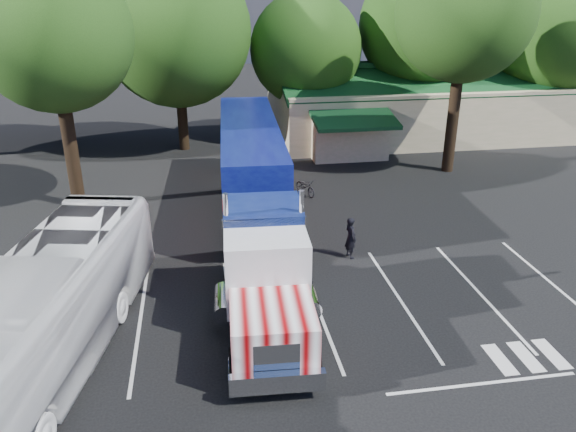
{
  "coord_description": "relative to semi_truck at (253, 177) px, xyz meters",
  "views": [
    {
      "loc": [
        -3.92,
        -23.42,
        11.15
      ],
      "look_at": [
        -0.44,
        -1.96,
        2.0
      ],
      "focal_mm": 35.0,
      "sensor_mm": 36.0,
      "label": 1
    }
  ],
  "objects": [
    {
      "name": "ground",
      "position": [
        1.55,
        -1.38,
        -2.66
      ],
      "size": [
        120.0,
        120.0,
        0.0
      ],
      "primitive_type": "plane",
      "color": "black",
      "rests_on": "ground"
    },
    {
      "name": "event_hall",
      "position": [
        15.29,
        16.43,
        -0.45
      ],
      "size": [
        24.2,
        14.12,
        5.55
      ],
      "color": "beige",
      "rests_on": "ground"
    },
    {
      "name": "tree_row_b",
      "position": [
        -11.45,
        16.42,
        4.47
      ],
      "size": [
        8.4,
        8.4,
        11.35
      ],
      "color": "black",
      "rests_on": "ground"
    },
    {
      "name": "tree_row_c",
      "position": [
        -3.45,
        14.82,
        5.37
      ],
      "size": [
        10.0,
        10.0,
        13.05
      ],
      "color": "black",
      "rests_on": "ground"
    },
    {
      "name": "tree_row_d",
      "position": [
        5.55,
        16.12,
        3.92
      ],
      "size": [
        8.0,
        8.0,
        10.6
      ],
      "color": "black",
      "rests_on": "ground"
    },
    {
      "name": "tree_row_e",
      "position": [
        14.55,
        16.62,
        5.42
      ],
      "size": [
        9.6,
        9.6,
        12.9
      ],
      "color": "black",
      "rests_on": "ground"
    },
    {
      "name": "tree_row_f",
      "position": [
        24.55,
        15.42,
        5.13
      ],
      "size": [
        10.4,
        10.4,
        13.0
      ],
      "color": "black",
      "rests_on": "ground"
    },
    {
      "name": "tree_near_left",
      "position": [
        -8.95,
        4.62,
        6.15
      ],
      "size": [
        7.6,
        7.6,
        12.65
      ],
      "color": "black",
      "rests_on": "ground"
    },
    {
      "name": "tree_near_right",
      "position": [
        13.05,
        7.12,
        6.8
      ],
      "size": [
        8.0,
        8.0,
        13.5
      ],
      "color": "black",
      "rests_on": "ground"
    },
    {
      "name": "semi_truck",
      "position": [
        0.0,
        0.0,
        0.0
      ],
      "size": [
        4.22,
        22.6,
        4.71
      ],
      "rotation": [
        0.0,
        0.0,
        -0.05
      ],
      "color": "black",
      "rests_on": "ground"
    },
    {
      "name": "woman",
      "position": [
        3.8,
        -3.62,
        -1.73
      ],
      "size": [
        0.62,
        0.78,
        1.86
      ],
      "primitive_type": "imported",
      "rotation": [
        0.0,
        0.0,
        1.85
      ],
      "color": "black",
      "rests_on": "ground"
    },
    {
      "name": "bicycle",
      "position": [
        3.35,
        4.31,
        -2.19
      ],
      "size": [
        1.26,
        1.9,
        0.95
      ],
      "primitive_type": "imported",
      "rotation": [
        0.0,
        0.0,
        0.39
      ],
      "color": "black",
      "rests_on": "ground"
    },
    {
      "name": "tour_bus",
      "position": [
        -7.39,
        -9.38,
        -0.83
      ],
      "size": [
        5.76,
        13.49,
        3.66
      ],
      "primitive_type": "imported",
      "rotation": [
        0.0,
        0.0,
        -0.21
      ],
      "color": "silver",
      "rests_on": "ground"
    },
    {
      "name": "silver_sedan",
      "position": [
        13.55,
        12.62,
        -1.91
      ],
      "size": [
        4.81,
        2.69,
        1.5
      ],
      "primitive_type": "imported",
      "rotation": [
        0.0,
        0.0,
        1.83
      ],
      "color": "#B8BAC1",
      "rests_on": "ground"
    }
  ]
}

